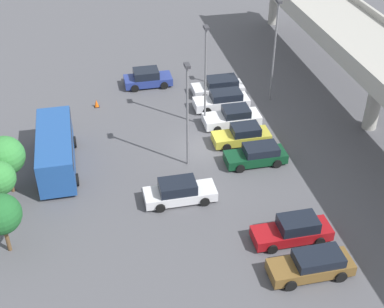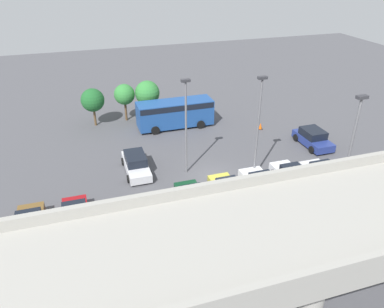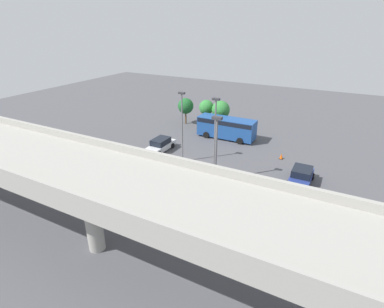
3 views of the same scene
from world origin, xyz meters
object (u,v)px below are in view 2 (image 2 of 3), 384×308
at_px(parked_car_6, 136,164).
at_px(tree_front_centre, 124,95).
at_px(traffic_cone, 260,126).
at_px(lamp_post_by_overpass, 258,122).
at_px(parked_car_2, 294,178).
at_px(parked_car_1, 326,175).
at_px(shuttle_bus, 175,112).
at_px(parked_car_8, 29,228).
at_px(parked_car_4, 229,191).
at_px(tree_front_left, 147,93).
at_px(parked_car_5, 194,200).
at_px(parked_car_3, 262,185).
at_px(parked_car_7, 76,219).
at_px(tree_front_right, 93,100).
at_px(lamp_post_near_aisle, 186,121).
at_px(lamp_post_mid_lot, 350,153).
at_px(parked_car_0, 313,138).

height_order(parked_car_6, tree_front_centre, tree_front_centre).
bearing_deg(traffic_cone, lamp_post_by_overpass, 59.93).
xyz_separation_m(parked_car_2, tree_front_centre, (10.55, -17.40, 2.23)).
bearing_deg(parked_car_1, shuttle_bus, 30.54).
bearing_deg(parked_car_8, parked_car_1, -90.80).
height_order(parked_car_1, parked_car_2, parked_car_2).
height_order(parked_car_4, tree_front_left, tree_front_left).
distance_m(parked_car_5, shuttle_bus, 14.68).
relative_size(parked_car_2, parked_car_8, 0.98).
relative_size(parked_car_2, parked_car_5, 1.05).
distance_m(parked_car_3, parked_car_6, 10.66).
bearing_deg(parked_car_7, parked_car_4, -90.23).
xyz_separation_m(parked_car_7, parked_car_8, (2.92, 0.02, -0.02)).
xyz_separation_m(parked_car_6, traffic_cone, (-14.02, -4.61, -0.40)).
bearing_deg(parked_car_7, parked_car_3, -90.24).
bearing_deg(parked_car_5, tree_front_left, -1.16).
relative_size(tree_front_centre, tree_front_right, 1.01).
height_order(parked_car_2, lamp_post_near_aisle, lamp_post_near_aisle).
bearing_deg(parked_car_1, parked_car_5, 89.91).
bearing_deg(traffic_cone, tree_front_left, -31.39).
xyz_separation_m(lamp_post_mid_lot, lamp_post_by_overpass, (3.02, -6.71, -0.25)).
height_order(parked_car_2, parked_car_4, parked_car_2).
distance_m(parked_car_1, tree_front_centre, 22.27).
distance_m(tree_front_left, traffic_cone, 12.71).
height_order(lamp_post_mid_lot, tree_front_centre, lamp_post_mid_lot).
xyz_separation_m(parked_car_5, lamp_post_mid_lot, (-9.05, 4.18, 4.52)).
xyz_separation_m(lamp_post_by_overpass, traffic_cone, (-4.94, -8.53, -4.64)).
relative_size(parked_car_0, tree_front_centre, 1.07).
height_order(lamp_post_near_aisle, traffic_cone, lamp_post_near_aisle).
bearing_deg(parked_car_7, tree_front_left, -26.50).
xyz_separation_m(parked_car_5, lamp_post_near_aisle, (-0.96, -5.03, 4.03)).
distance_m(parked_car_6, traffic_cone, 14.77).
height_order(parked_car_1, parked_car_5, parked_car_1).
height_order(parked_car_5, lamp_post_by_overpass, lamp_post_by_overpass).
height_order(parked_car_6, shuttle_bus, shuttle_bus).
relative_size(parked_car_6, tree_front_left, 1.12).
bearing_deg(lamp_post_near_aisle, parked_car_2, 148.10).
bearing_deg(tree_front_left, parked_car_5, 88.84).
distance_m(parked_car_1, parked_car_6, 15.56).
bearing_deg(parked_car_0, parked_car_1, -25.31).
bearing_deg(lamp_post_near_aisle, tree_front_right, -62.44).
xyz_separation_m(lamp_post_mid_lot, tree_front_centre, (11.16, -21.95, -2.24)).
xyz_separation_m(parked_car_6, tree_front_left, (-3.41, -11.09, 2.24)).
bearing_deg(tree_front_centre, tree_front_left, 174.41).
distance_m(parked_car_0, parked_car_5, 15.28).
bearing_deg(parked_car_1, parked_car_7, 89.01).
xyz_separation_m(parked_car_1, parked_car_7, (19.33, -0.33, 0.01)).
height_order(parked_car_6, tree_front_right, tree_front_right).
bearing_deg(shuttle_bus, parked_car_6, 54.68).
relative_size(parked_car_7, tree_front_right, 1.20).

